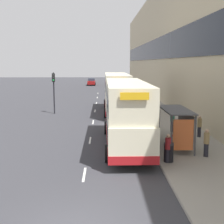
# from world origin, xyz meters

# --- Properties ---
(pavement) EXTENTS (5.00, 93.00, 0.14)m
(pavement) POSITION_xyz_m (6.50, 38.50, 0.07)
(pavement) COLOR gray
(pavement) RESTS_ON ground_plane
(terrace_facade) EXTENTS (3.10, 93.00, 16.83)m
(terrace_facade) POSITION_xyz_m (10.49, 38.50, 8.41)
(terrace_facade) COLOR #C6B793
(terrace_facade) RESTS_ON ground_plane
(lane_mark_1) EXTENTS (0.12, 2.00, 0.01)m
(lane_mark_1) POSITION_xyz_m (0.00, 5.31, 0.01)
(lane_mark_1) COLOR silver
(lane_mark_1) RESTS_ON ground_plane
(lane_mark_2) EXTENTS (0.12, 2.00, 0.01)m
(lane_mark_2) POSITION_xyz_m (0.00, 12.25, 0.01)
(lane_mark_2) COLOR silver
(lane_mark_2) RESTS_ON ground_plane
(lane_mark_3) EXTENTS (0.12, 2.00, 0.01)m
(lane_mark_3) POSITION_xyz_m (0.00, 19.19, 0.01)
(lane_mark_3) COLOR silver
(lane_mark_3) RESTS_ON ground_plane
(lane_mark_4) EXTENTS (0.12, 2.00, 0.01)m
(lane_mark_4) POSITION_xyz_m (0.00, 26.13, 0.01)
(lane_mark_4) COLOR silver
(lane_mark_4) RESTS_ON ground_plane
(lane_mark_5) EXTENTS (0.12, 2.00, 0.01)m
(lane_mark_5) POSITION_xyz_m (0.00, 33.08, 0.01)
(lane_mark_5) COLOR silver
(lane_mark_5) RESTS_ON ground_plane
(lane_mark_6) EXTENTS (0.12, 2.00, 0.01)m
(lane_mark_6) POSITION_xyz_m (0.00, 40.02, 0.01)
(lane_mark_6) COLOR silver
(lane_mark_6) RESTS_ON ground_plane
(lane_mark_7) EXTENTS (0.12, 2.00, 0.01)m
(lane_mark_7) POSITION_xyz_m (0.00, 46.96, 0.01)
(lane_mark_7) COLOR silver
(lane_mark_7) RESTS_ON ground_plane
(bus_shelter) EXTENTS (1.60, 4.20, 2.48)m
(bus_shelter) POSITION_xyz_m (5.77, 9.49, 1.88)
(bus_shelter) COLOR #4C4C51
(bus_shelter) RESTS_ON ground_plane
(double_decker_bus_near) EXTENTS (2.85, 10.82, 4.30)m
(double_decker_bus_near) POSITION_xyz_m (2.48, 10.59, 2.28)
(double_decker_bus_near) COLOR beige
(double_decker_bus_near) RESTS_ON ground_plane
(double_decker_bus_ahead) EXTENTS (2.85, 11.51, 4.30)m
(double_decker_bus_ahead) POSITION_xyz_m (2.47, 24.98, 2.29)
(double_decker_bus_ahead) COLOR beige
(double_decker_bus_ahead) RESTS_ON ground_plane
(car_0) EXTENTS (2.01, 4.50, 1.74)m
(car_0) POSITION_xyz_m (-1.93, 67.46, 0.86)
(car_0) COLOR maroon
(car_0) RESTS_ON ground_plane
(pedestrian_at_shelter) EXTENTS (0.31, 0.31, 1.58)m
(pedestrian_at_shelter) POSITION_xyz_m (4.47, 6.68, 0.95)
(pedestrian_at_shelter) COLOR #23232D
(pedestrian_at_shelter) RESTS_ON ground_plane
(pedestrian_1) EXTENTS (0.35, 0.35, 1.76)m
(pedestrian_1) POSITION_xyz_m (4.84, 12.74, 1.04)
(pedestrian_1) COLOR #23232D
(pedestrian_1) RESTS_ON ground_plane
(pedestrian_2) EXTENTS (0.34, 0.34, 1.71)m
(pedestrian_2) POSITION_xyz_m (6.40, 14.32, 1.01)
(pedestrian_2) COLOR #23232D
(pedestrian_2) RESTS_ON ground_plane
(pedestrian_3) EXTENTS (0.31, 0.31, 1.58)m
(pedestrian_3) POSITION_xyz_m (8.00, 12.51, 0.95)
(pedestrian_3) COLOR #23232D
(pedestrian_3) RESTS_ON ground_plane
(pedestrian_4) EXTENTS (0.32, 0.32, 1.62)m
(pedestrian_4) POSITION_xyz_m (6.92, 7.70, 0.97)
(pedestrian_4) COLOR #23232D
(pedestrian_4) RESTS_ON ground_plane
(litter_bin) EXTENTS (0.55, 0.55, 1.05)m
(litter_bin) POSITION_xyz_m (4.55, 6.81, 0.67)
(litter_bin) COLOR black
(litter_bin) RESTS_ON ground_plane
(traffic_light_far_kerb) EXTENTS (0.30, 0.32, 4.49)m
(traffic_light_far_kerb) POSITION_xyz_m (-4.40, 24.28, 3.04)
(traffic_light_far_kerb) COLOR black
(traffic_light_far_kerb) RESTS_ON ground_plane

